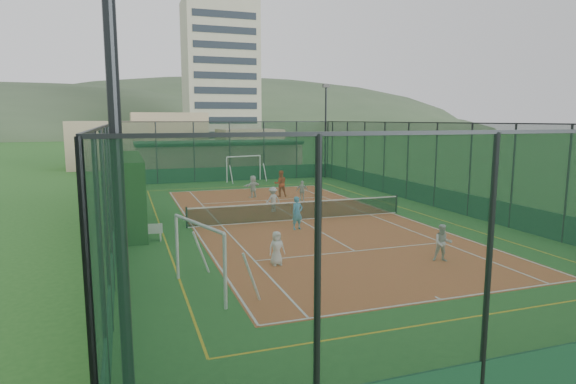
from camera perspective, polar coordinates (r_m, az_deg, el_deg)
name	(u,v)px	position (r m, az deg, el deg)	size (l,w,h in m)	color
ground	(299,220)	(25.13, 1.34, -3.32)	(300.00, 300.00, 0.00)	#255C1F
court_slab	(299,220)	(25.12, 1.34, -3.31)	(11.17, 23.97, 0.01)	#A33A24
tennis_net	(299,210)	(25.02, 1.34, -2.13)	(11.67, 0.12, 1.06)	black
perimeter_fence	(299,172)	(24.73, 1.36, 2.36)	(18.12, 34.12, 5.00)	black
floodlight_sw	(119,203)	(6.55, -19.37, -1.28)	(0.60, 0.26, 8.25)	black
floodlight_ne	(326,131)	(43.21, 4.47, 7.17)	(0.60, 0.26, 8.25)	black
clubhouse	(219,158)	(46.00, -8.20, 4.01)	(15.20, 7.20, 3.15)	tan
apartment_tower	(220,73)	(107.49, -8.05, 13.77)	(15.00, 12.00, 30.00)	beige
distant_hills	(149,135)	(173.35, -16.19, 6.56)	(200.00, 60.00, 24.00)	#384C33
hedge_left	(130,192)	(24.54, -18.20, 0.05)	(1.18, 7.88, 3.45)	black
white_bench	(145,232)	(21.57, -16.57, -4.58)	(1.44, 0.40, 0.81)	white
futsal_goal_near	(199,258)	(14.79, -10.51, -7.75)	(0.96, 3.30, 2.13)	white
futsal_goal_far	(244,169)	(40.88, -5.27, 2.76)	(3.26, 0.95, 2.11)	white
child_near_left	(277,248)	(17.32, -1.35, -6.68)	(0.60, 0.39, 1.24)	white
child_near_mid	(297,213)	(22.82, 1.11, -2.50)	(0.57, 0.38, 1.57)	#4492C2
child_near_right	(443,243)	(18.63, 17.87, -5.76)	(0.67, 0.53, 1.39)	silver
child_far_left	(273,199)	(27.14, -1.81, -0.88)	(0.92, 0.53, 1.42)	silver
child_far_right	(302,191)	(30.71, 1.71, 0.13)	(0.77, 0.32, 1.31)	silver
child_far_back	(253,186)	(32.21, -4.18, 0.67)	(1.38, 0.44, 1.49)	silver
coach	(281,184)	(32.48, -0.89, 1.01)	(0.86, 0.67, 1.77)	#AF2E12
tennis_balls	(255,218)	(25.55, -3.97, -3.04)	(0.74, 0.54, 0.07)	#CCE033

